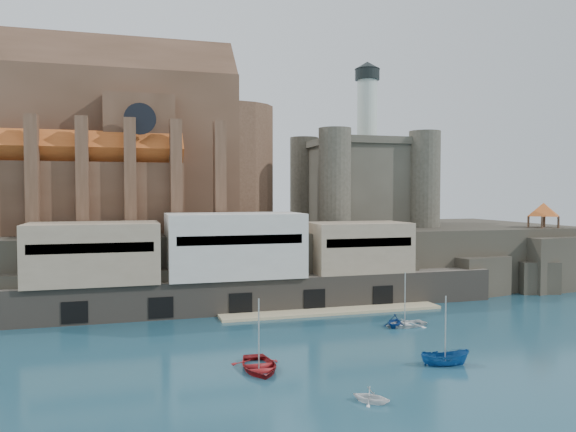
{
  "coord_description": "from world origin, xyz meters",
  "views": [
    {
      "loc": [
        -24.04,
        -50.8,
        15.86
      ],
      "look_at": [
        -0.04,
        32.0,
        12.17
      ],
      "focal_mm": 35.0,
      "sensor_mm": 36.0,
      "label": 1
    }
  ],
  "objects_px": {
    "boat_0": "(259,370)",
    "boat_1": "(371,402)",
    "pavilion": "(543,211)",
    "church": "(124,152)",
    "castle_keep": "(361,178)",
    "boat_2": "(445,365)"
  },
  "relations": [
    {
      "from": "boat_0",
      "to": "boat_2",
      "type": "bearing_deg",
      "value": -9.25
    },
    {
      "from": "boat_1",
      "to": "church",
      "type": "bearing_deg",
      "value": 62.58
    },
    {
      "from": "church",
      "to": "boat_1",
      "type": "height_order",
      "value": "church"
    },
    {
      "from": "church",
      "to": "castle_keep",
      "type": "height_order",
      "value": "church"
    },
    {
      "from": "pavilion",
      "to": "boat_0",
      "type": "relative_size",
      "value": 0.99
    },
    {
      "from": "pavilion",
      "to": "castle_keep",
      "type": "bearing_deg",
      "value": 149.82
    },
    {
      "from": "castle_keep",
      "to": "pavilion",
      "type": "relative_size",
      "value": 4.58
    },
    {
      "from": "castle_keep",
      "to": "boat_0",
      "type": "distance_m",
      "value": 55.47
    },
    {
      "from": "church",
      "to": "castle_keep",
      "type": "bearing_deg",
      "value": -1.11
    },
    {
      "from": "boat_0",
      "to": "boat_2",
      "type": "relative_size",
      "value": 1.43
    },
    {
      "from": "castle_keep",
      "to": "church",
      "type": "bearing_deg",
      "value": 178.89
    },
    {
      "from": "boat_0",
      "to": "castle_keep",
      "type": "bearing_deg",
      "value": 59.09
    },
    {
      "from": "castle_keep",
      "to": "pavilion",
      "type": "height_order",
      "value": "castle_keep"
    },
    {
      "from": "castle_keep",
      "to": "boat_2",
      "type": "xyz_separation_m",
      "value": [
        -12.17,
        -47.17,
        -18.31
      ]
    },
    {
      "from": "boat_0",
      "to": "boat_1",
      "type": "relative_size",
      "value": 2.21
    },
    {
      "from": "boat_2",
      "to": "boat_1",
      "type": "bearing_deg",
      "value": 133.73
    },
    {
      "from": "castle_keep",
      "to": "boat_0",
      "type": "height_order",
      "value": "castle_keep"
    },
    {
      "from": "boat_1",
      "to": "boat_0",
      "type": "bearing_deg",
      "value": 77.13
    },
    {
      "from": "pavilion",
      "to": "boat_1",
      "type": "bearing_deg",
      "value": -141.47
    },
    {
      "from": "boat_0",
      "to": "boat_1",
      "type": "distance_m",
      "value": 11.81
    },
    {
      "from": "boat_1",
      "to": "boat_2",
      "type": "distance_m",
      "value": 12.19
    },
    {
      "from": "pavilion",
      "to": "boat_2",
      "type": "distance_m",
      "value": 51.41
    }
  ]
}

